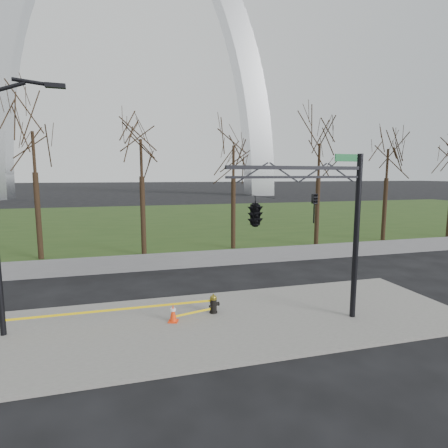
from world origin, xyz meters
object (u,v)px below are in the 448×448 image
object	(u,v)px
traffic_signal_mast	(277,210)
street_light	(0,194)
fire_hydrant	(214,304)
traffic_cone	(173,313)

from	to	relation	value
traffic_signal_mast	street_light	bearing A→B (deg)	161.61
fire_hydrant	traffic_signal_mast	xyz separation A→B (m)	(1.62, -1.99, 3.71)
traffic_cone	street_light	world-z (taller)	street_light
street_light	traffic_cone	bearing A→B (deg)	-8.48
traffic_cone	street_light	size ratio (longest dim) A/B	0.08
fire_hydrant	street_light	size ratio (longest dim) A/B	0.09
fire_hydrant	traffic_signal_mast	size ratio (longest dim) A/B	0.12
fire_hydrant	traffic_cone	size ratio (longest dim) A/B	1.16
fire_hydrant	traffic_signal_mast	distance (m)	4.51
fire_hydrant	street_light	distance (m)	8.05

